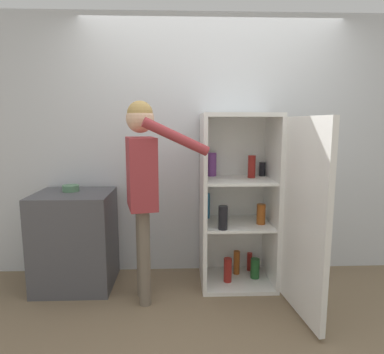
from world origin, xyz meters
The scene contains 6 objects.
ground_plane centered at (0.00, 0.00, 0.00)m, with size 12.00×12.00×0.00m, color #7A664C.
wall_back centered at (0.00, 0.98, 1.27)m, with size 7.00×0.06×2.55m.
refrigerator centered at (0.31, 0.54, 0.79)m, with size 0.80×1.26×1.60m.
person centered at (-0.62, 0.33, 1.10)m, with size 0.70×0.50×1.69m.
counter centered at (-1.29, 0.63, 0.44)m, with size 0.68×0.60×0.89m.
bowl centered at (-1.33, 0.70, 0.91)m, with size 0.15×0.15×0.06m.
Camera 1 is at (-0.32, -2.45, 1.51)m, focal length 32.00 mm.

